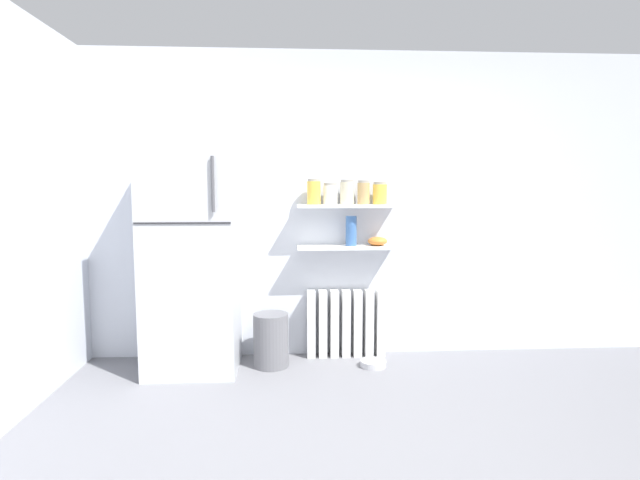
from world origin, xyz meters
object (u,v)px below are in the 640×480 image
at_px(storage_jar_4, 380,193).
at_px(radiator, 346,323).
at_px(storage_jar_2, 347,192).
at_px(pet_food_bowl, 373,364).
at_px(storage_jar_3, 363,193).
at_px(storage_jar_0, 314,192).
at_px(shelf_bowl, 378,241).
at_px(trash_bin, 271,340).
at_px(storage_jar_1, 330,194).
at_px(vase, 351,231).
at_px(refrigerator, 192,257).

bearing_deg(storage_jar_4, radiator, 173.83).
distance_m(radiator, storage_jar_2, 1.13).
bearing_deg(pet_food_bowl, storage_jar_3, 103.00).
bearing_deg(radiator, storage_jar_2, -90.00).
relative_size(storage_jar_0, storage_jar_3, 1.06).
relative_size(shelf_bowl, trash_bin, 0.38).
height_order(storage_jar_3, trash_bin, storage_jar_3).
distance_m(storage_jar_2, trash_bin, 1.37).
distance_m(storage_jar_0, storage_jar_3, 0.42).
distance_m(trash_bin, pet_food_bowl, 0.86).
distance_m(storage_jar_1, storage_jar_4, 0.42).
distance_m(storage_jar_3, pet_food_bowl, 1.41).
height_order(storage_jar_1, vase, storage_jar_1).
distance_m(storage_jar_0, storage_jar_2, 0.28).
relative_size(radiator, vase, 2.67).
xyz_separation_m(storage_jar_1, trash_bin, (-0.50, -0.18, -1.19)).
relative_size(vase, trash_bin, 0.58).
relative_size(storage_jar_4, trash_bin, 0.43).
height_order(storage_jar_0, storage_jar_2, storage_jar_0).
xyz_separation_m(refrigerator, storage_jar_0, (0.98, 0.20, 0.51)).
relative_size(radiator, storage_jar_4, 3.59).
height_order(storage_jar_2, vase, storage_jar_2).
relative_size(storage_jar_0, storage_jar_1, 1.20).
bearing_deg(storage_jar_1, refrigerator, -169.64).
relative_size(storage_jar_1, pet_food_bowl, 0.85).
height_order(storage_jar_0, storage_jar_4, storage_jar_0).
xyz_separation_m(radiator, pet_food_bowl, (0.20, -0.28, -0.26)).
bearing_deg(storage_jar_4, storage_jar_1, 180.00).
bearing_deg(trash_bin, shelf_bowl, 11.41).
xyz_separation_m(refrigerator, shelf_bowl, (1.52, 0.20, 0.09)).
bearing_deg(pet_food_bowl, vase, 122.79).
bearing_deg(refrigerator, storage_jar_4, 7.58).
distance_m(radiator, trash_bin, 0.68).
bearing_deg(storage_jar_3, trash_bin, -166.83).
distance_m(shelf_bowl, trash_bin, 1.21).
bearing_deg(refrigerator, trash_bin, 2.04).
height_order(radiator, storage_jar_1, storage_jar_1).
height_order(refrigerator, vase, refrigerator).
bearing_deg(vase, storage_jar_1, 180.00).
height_order(storage_jar_2, storage_jar_4, storage_jar_2).
xyz_separation_m(storage_jar_0, storage_jar_1, (0.14, 0.00, -0.02)).
height_order(refrigerator, storage_jar_0, refrigerator).
relative_size(refrigerator, storage_jar_2, 8.88).
bearing_deg(trash_bin, storage_jar_2, 15.90).
bearing_deg(trash_bin, vase, 15.07).
height_order(radiator, trash_bin, radiator).
distance_m(storage_jar_4, shelf_bowl, 0.40).
relative_size(refrigerator, radiator, 2.72).
distance_m(storage_jar_0, storage_jar_1, 0.14).
distance_m(vase, shelf_bowl, 0.24).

